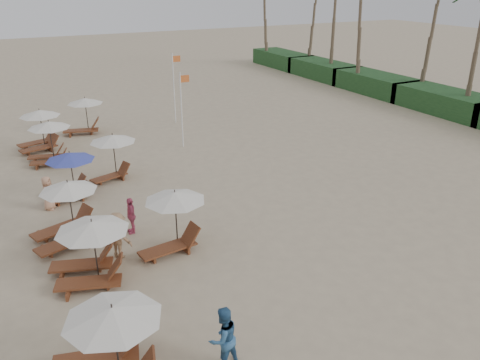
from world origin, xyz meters
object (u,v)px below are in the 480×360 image
lounger_station_2 (87,252)px  beachgoer_mid_a (223,338)px  lounger_station_5 (47,142)px  beachgoer_mid_b (118,235)px  flag_pole_near (182,106)px  lounger_station_6 (38,131)px  inland_station_0 (171,219)px  inland_station_1 (111,151)px  beachgoer_far_a (131,215)px  lounger_station_4 (68,174)px  lounger_station_1 (105,349)px  inland_station_2 (83,114)px  beachgoer_far_b (48,193)px  lounger_station_3 (64,217)px

lounger_station_2 → beachgoer_mid_a: lounger_station_2 is taller
lounger_station_5 → beachgoer_mid_b: bearing=-85.7°
lounger_station_5 → flag_pole_near: size_ratio=0.57×
lounger_station_6 → inland_station_0: bearing=-78.6°
lounger_station_5 → lounger_station_6: size_ratio=0.93×
inland_station_1 → beachgoer_far_a: (-0.74, -5.82, -0.71)m
lounger_station_5 → lounger_station_6: bearing=94.1°
lounger_station_4 → beachgoer_mid_b: 6.18m
beachgoer_mid_b → beachgoer_far_a: size_ratio=1.18×
lounger_station_1 → beachgoer_mid_a: lounger_station_1 is taller
inland_station_0 → inland_station_1: same height
lounger_station_5 → inland_station_2: bearing=59.5°
beachgoer_mid_b → beachgoer_far_a: (0.92, 1.59, -0.13)m
lounger_station_5 → inland_station_0: lounger_station_5 is taller
lounger_station_5 → inland_station_1: lounger_station_5 is taller
lounger_station_4 → lounger_station_5: lounger_station_5 is taller
inland_station_2 → flag_pole_near: 7.23m
lounger_station_4 → beachgoer_far_a: lounger_station_4 is taller
inland_station_2 → beachgoer_far_a: (-1.01, -14.30, -0.54)m
lounger_station_2 → lounger_station_5: lounger_station_5 is taller
beachgoer_far_a → beachgoer_far_b: size_ratio=0.98×
lounger_station_2 → flag_pole_near: (7.83, 11.43, 1.38)m
lounger_station_2 → lounger_station_4: bearing=85.1°
lounger_station_1 → flag_pole_near: 18.27m
lounger_station_2 → beachgoer_mid_a: bearing=-68.0°
inland_station_2 → flag_pole_near: size_ratio=0.66×
beachgoer_mid_a → beachgoer_far_a: 8.06m
lounger_station_6 → beachgoer_mid_b: bearing=-85.8°
inland_station_2 → beachgoer_far_b: size_ratio=1.90×
lounger_station_6 → inland_station_2: (2.95, 2.02, 0.18)m
beachgoer_mid_a → beachgoer_far_b: beachgoer_mid_a is taller
flag_pole_near → inland_station_2: bearing=130.9°
lounger_station_2 → inland_station_2: bearing=79.4°
lounger_station_3 → inland_station_2: 14.26m
lounger_station_4 → lounger_station_5: (-0.20, 5.05, 0.04)m
lounger_station_3 → inland_station_1: (3.15, 5.37, 0.43)m
lounger_station_4 → lounger_station_5: 5.06m
lounger_station_5 → lounger_station_1: bearing=-93.2°
beachgoer_mid_a → lounger_station_3: bearing=-85.2°
lounger_station_2 → flag_pole_near: 13.92m
lounger_station_6 → flag_pole_near: (7.62, -3.37, 1.33)m
lounger_station_6 → flag_pole_near: 8.44m
beachgoer_mid_a → beachgoer_far_b: bearing=-88.8°
beachgoer_mid_b → flag_pole_near: 12.49m
lounger_station_4 → lounger_station_6: bearing=92.9°
inland_station_0 → inland_station_2: size_ratio=0.98×
inland_station_2 → flag_pole_near: bearing=-49.1°
lounger_station_5 → beachgoer_far_a: bearing=-79.7°
beachgoer_far_a → inland_station_2: bearing=-179.6°
beachgoer_mid_b → lounger_station_5: bearing=-31.6°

